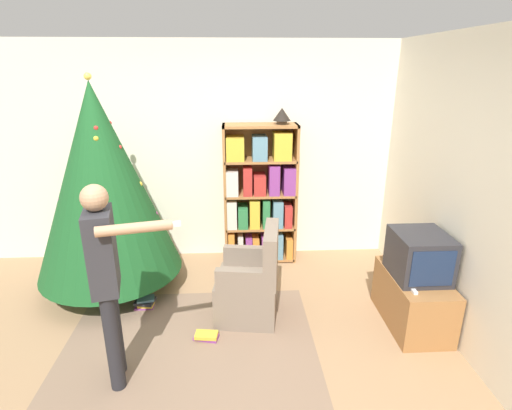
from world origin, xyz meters
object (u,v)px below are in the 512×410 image
at_px(standing_person, 106,272).
at_px(bookshelf, 260,196).
at_px(television, 419,255).
at_px(armchair, 251,286).
at_px(christmas_tree, 102,182).
at_px(table_lamp, 282,115).

bearing_deg(standing_person, bookshelf, 135.81).
distance_m(television, armchair, 1.56).
bearing_deg(christmas_tree, standing_person, -73.16).
distance_m(bookshelf, television, 1.95).
xyz_separation_m(armchair, standing_person, (-1.06, -0.78, 0.61)).
relative_size(television, christmas_tree, 0.23).
xyz_separation_m(christmas_tree, table_lamp, (1.89, 0.60, 0.58)).
height_order(television, armchair, armchair).
bearing_deg(standing_person, christmas_tree, -175.84).
height_order(christmas_tree, standing_person, christmas_tree).
bearing_deg(television, christmas_tree, 164.54).
height_order(christmas_tree, table_lamp, christmas_tree).
relative_size(television, armchair, 0.55).
bearing_deg(bookshelf, armchair, -97.54).
height_order(armchair, table_lamp, table_lamp).
height_order(bookshelf, armchair, bookshelf).
distance_m(christmas_tree, armchair, 1.83).
bearing_deg(bookshelf, standing_person, -121.50).
bearing_deg(table_lamp, television, -52.36).
bearing_deg(standing_person, television, 89.95).
distance_m(christmas_tree, standing_person, 1.48).
bearing_deg(armchair, table_lamp, 169.19).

